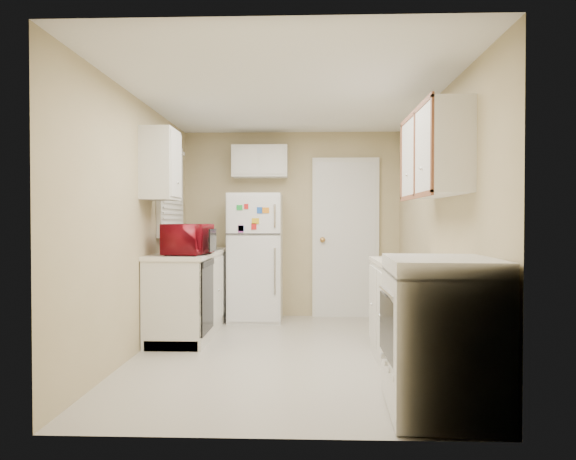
{
  "coord_description": "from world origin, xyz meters",
  "views": [
    {
      "loc": [
        0.18,
        -4.8,
        1.25
      ],
      "look_at": [
        0.0,
        0.5,
        1.15
      ],
      "focal_mm": 32.0,
      "sensor_mm": 36.0,
      "label": 1
    }
  ],
  "objects": [
    {
      "name": "upper_cabinet_right",
      "position": [
        1.25,
        -0.5,
        1.8
      ],
      "size": [
        0.3,
        1.2,
        0.7
      ],
      "primitive_type": "cube",
      "color": "silver",
      "rests_on": "wall_right"
    },
    {
      "name": "wall_left",
      "position": [
        -1.4,
        0.0,
        1.2
      ],
      "size": [
        3.8,
        3.8,
        0.0
      ],
      "primitive_type": "plane",
      "color": "tan",
      "rests_on": "floor"
    },
    {
      "name": "microwave",
      "position": [
        -1.01,
        0.38,
        1.05
      ],
      "size": [
        0.59,
        0.37,
        0.37
      ],
      "primitive_type": "imported",
      "rotation": [
        0.0,
        0.0,
        1.46
      ],
      "color": "maroon",
      "rests_on": "left_counter"
    },
    {
      "name": "interior_door",
      "position": [
        0.7,
        1.86,
        1.02
      ],
      "size": [
        0.86,
        0.06,
        2.08
      ],
      "primitive_type": "cube",
      "color": "silver",
      "rests_on": "floor"
    },
    {
      "name": "wall_right",
      "position": [
        1.4,
        0.0,
        1.2
      ],
      "size": [
        3.8,
        3.8,
        0.0
      ],
      "primitive_type": "plane",
      "color": "tan",
      "rests_on": "floor"
    },
    {
      "name": "sink",
      "position": [
        -1.1,
        1.05,
        0.86
      ],
      "size": [
        0.54,
        0.74,
        0.16
      ],
      "primitive_type": "cube",
      "color": "gray",
      "rests_on": "left_counter"
    },
    {
      "name": "stove",
      "position": [
        1.06,
        -1.46,
        0.51
      ],
      "size": [
        0.72,
        0.87,
        1.02
      ],
      "primitive_type": "cube",
      "rotation": [
        0.0,
        0.0,
        -0.05
      ],
      "color": "silver",
      "rests_on": "floor"
    },
    {
      "name": "cabinet_over_fridge",
      "position": [
        -0.4,
        1.75,
        2.0
      ],
      "size": [
        0.7,
        0.3,
        0.4
      ],
      "primitive_type": "cube",
      "color": "silver",
      "rests_on": "wall_back"
    },
    {
      "name": "window_blinds",
      "position": [
        -1.36,
        1.05,
        1.6
      ],
      "size": [
        0.1,
        0.98,
        1.08
      ],
      "primitive_type": "cube",
      "color": "silver",
      "rests_on": "wall_left"
    },
    {
      "name": "wall_front",
      "position": [
        0.0,
        -1.9,
        1.2
      ],
      "size": [
        2.8,
        2.8,
        0.0
      ],
      "primitive_type": "plane",
      "color": "tan",
      "rests_on": "floor"
    },
    {
      "name": "upper_cabinet_left",
      "position": [
        -1.25,
        0.22,
        1.8
      ],
      "size": [
        0.3,
        0.45,
        0.7
      ],
      "primitive_type": "cube",
      "color": "silver",
      "rests_on": "wall_left"
    },
    {
      "name": "refrigerator",
      "position": [
        -0.44,
        1.59,
        0.79
      ],
      "size": [
        0.65,
        0.63,
        1.58
      ],
      "primitive_type": "cube",
      "rotation": [
        0.0,
        0.0,
        0.0
      ],
      "color": "silver",
      "rests_on": "floor"
    },
    {
      "name": "floor",
      "position": [
        0.0,
        0.0,
        0.0
      ],
      "size": [
        3.8,
        3.8,
        0.0
      ],
      "primitive_type": "plane",
      "color": "beige",
      "rests_on": "ground"
    },
    {
      "name": "ceiling",
      "position": [
        0.0,
        0.0,
        2.4
      ],
      "size": [
        3.8,
        3.8,
        0.0
      ],
      "primitive_type": "plane",
      "color": "white",
      "rests_on": "floor"
    },
    {
      "name": "dishwasher",
      "position": [
        -0.81,
        0.3,
        0.49
      ],
      "size": [
        0.03,
        0.58,
        0.72
      ],
      "primitive_type": "cube",
      "color": "black",
      "rests_on": "floor"
    },
    {
      "name": "right_counter",
      "position": [
        1.1,
        -0.8,
        0.45
      ],
      "size": [
        0.6,
        2.0,
        0.9
      ],
      "primitive_type": "cube",
      "color": "silver",
      "rests_on": "floor"
    },
    {
      "name": "wall_back",
      "position": [
        0.0,
        1.9,
        1.2
      ],
      "size": [
        2.8,
        2.8,
        0.0
      ],
      "primitive_type": "plane",
      "color": "tan",
      "rests_on": "floor"
    },
    {
      "name": "soap_bottle",
      "position": [
        -1.15,
        1.38,
        1.0
      ],
      "size": [
        0.11,
        0.11,
        0.19
      ],
      "primitive_type": "imported",
      "rotation": [
        0.0,
        0.0,
        0.38
      ],
      "color": "white",
      "rests_on": "left_counter"
    },
    {
      "name": "left_counter",
      "position": [
        -1.1,
        0.9,
        0.45
      ],
      "size": [
        0.6,
        1.8,
        0.9
      ],
      "primitive_type": "cube",
      "color": "silver",
      "rests_on": "floor"
    }
  ]
}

